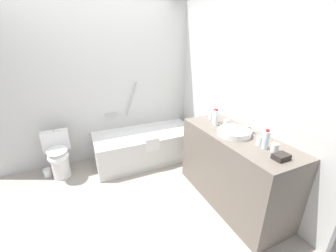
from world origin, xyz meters
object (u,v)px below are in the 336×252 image
at_px(bathtub, 146,144).
at_px(drinking_glass_0, 260,141).
at_px(drinking_glass_3, 211,116).
at_px(water_bottle_2, 266,140).
at_px(drinking_glass_2, 275,148).
at_px(sink_basin, 234,132).
at_px(water_bottle_0, 215,117).
at_px(toilet, 58,155).
at_px(amenity_basket, 281,157).
at_px(toilet_paper_roll, 48,173).
at_px(water_bottle_1, 216,118).
at_px(drinking_glass_1, 226,123).
at_px(sink_faucet, 248,129).

distance_m(bathtub, drinking_glass_0, 1.93).
relative_size(drinking_glass_0, drinking_glass_3, 1.04).
distance_m(water_bottle_2, drinking_glass_2, 0.10).
bearing_deg(bathtub, sink_basin, -66.83).
bearing_deg(water_bottle_2, water_bottle_0, 90.96).
xyz_separation_m(toilet, drinking_glass_3, (1.99, -0.88, 0.59)).
relative_size(amenity_basket, toilet_paper_roll, 1.17).
xyz_separation_m(bathtub, water_bottle_1, (0.58, -1.06, 0.73)).
bearing_deg(drinking_glass_1, drinking_glass_3, 88.04).
bearing_deg(bathtub, water_bottle_2, -70.07).
height_order(drinking_glass_3, toilet_paper_roll, drinking_glass_3).
bearing_deg(sink_basin, water_bottle_1, 91.61).
relative_size(bathtub, water_bottle_2, 8.21).
bearing_deg(water_bottle_1, sink_faucet, -56.21).
height_order(drinking_glass_0, drinking_glass_1, drinking_glass_1).
relative_size(toilet, amenity_basket, 4.85).
distance_m(sink_faucet, drinking_glass_0, 0.33).
distance_m(drinking_glass_0, toilet_paper_roll, 2.95).
relative_size(water_bottle_2, drinking_glass_3, 2.18).
bearing_deg(water_bottle_0, amenity_basket, -91.00).
relative_size(sink_basin, water_bottle_2, 1.78).
bearing_deg(sink_faucet, sink_basin, 180.00).
bearing_deg(sink_basin, drinking_glass_1, 72.76).
bearing_deg(drinking_glass_1, water_bottle_0, 101.08).
xyz_separation_m(drinking_glass_0, drinking_glass_3, (0.02, 0.85, -0.00)).
height_order(bathtub, drinking_glass_2, bathtub).
distance_m(sink_faucet, drinking_glass_2, 0.48).
height_order(sink_basin, sink_faucet, sink_faucet).
bearing_deg(drinking_glass_0, water_bottle_0, 92.10).
height_order(sink_faucet, drinking_glass_2, drinking_glass_2).
xyz_separation_m(sink_basin, amenity_basket, (0.02, -0.59, -0.01)).
height_order(drinking_glass_1, drinking_glass_2, drinking_glass_1).
distance_m(toilet, drinking_glass_2, 2.81).
relative_size(water_bottle_0, amenity_basket, 1.31).
bearing_deg(water_bottle_2, drinking_glass_0, 80.78).
xyz_separation_m(water_bottle_0, amenity_basket, (-0.02, -1.00, -0.06)).
bearing_deg(sink_faucet, bathtub, 120.10).
bearing_deg(water_bottle_1, drinking_glass_2, -83.63).
xyz_separation_m(drinking_glass_1, drinking_glass_3, (0.01, 0.32, -0.00)).
bearing_deg(bathtub, drinking_glass_0, -68.83).
distance_m(drinking_glass_0, drinking_glass_1, 0.53).
relative_size(toilet, sink_basin, 1.89).
height_order(bathtub, toilet, bathtub).
distance_m(sink_faucet, water_bottle_2, 0.42).
xyz_separation_m(sink_basin, water_bottle_1, (-0.01, 0.33, 0.07)).
relative_size(water_bottle_2, drinking_glass_1, 2.07).
height_order(sink_faucet, toilet_paper_roll, sink_faucet).
height_order(drinking_glass_0, toilet_paper_roll, drinking_glass_0).
relative_size(drinking_glass_1, toilet_paper_roll, 0.82).
bearing_deg(bathtub, drinking_glass_3, -51.20).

